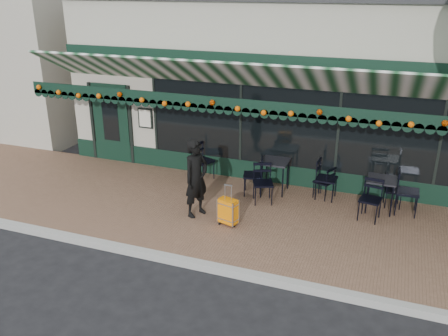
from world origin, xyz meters
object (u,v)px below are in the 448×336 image
(chair_a_extra, at_px, (407,192))
(chair_b_left, at_px, (253,176))
(chair_a_front, at_px, (370,200))
(cafe_table_a, at_px, (382,182))
(chair_solo, at_px, (203,161))
(chair_b_right, at_px, (326,179))
(chair_a_right, at_px, (393,191))
(chair_b_front, at_px, (263,184))
(suitcase, at_px, (228,211))
(cafe_table_b, at_px, (275,164))
(chair_a_left, at_px, (324,182))
(woman, at_px, (196,178))

(chair_a_extra, distance_m, chair_b_left, 3.46)
(chair_a_front, xyz_separation_m, chair_b_left, (-2.72, 0.39, 0.02))
(cafe_table_a, distance_m, chair_a_front, 0.60)
(chair_b_left, xyz_separation_m, chair_solo, (-1.48, 0.45, 0.01))
(chair_b_left, distance_m, chair_b_right, 1.72)
(chair_a_front, bearing_deg, chair_a_right, 71.12)
(chair_a_front, relative_size, chair_b_left, 0.96)
(chair_b_left, bearing_deg, chair_b_front, 28.88)
(chair_a_right, distance_m, chair_b_front, 2.93)
(cafe_table_a, bearing_deg, suitcase, -148.41)
(chair_a_right, relative_size, chair_b_right, 0.80)
(cafe_table_b, height_order, chair_b_right, chair_b_right)
(cafe_table_a, bearing_deg, chair_b_right, 169.59)
(cafe_table_a, distance_m, chair_a_left, 1.33)
(chair_b_front, bearing_deg, chair_b_right, 5.92)
(cafe_table_a, xyz_separation_m, chair_b_right, (-1.22, 0.22, -0.20))
(chair_a_left, bearing_deg, chair_b_front, -36.00)
(woman, bearing_deg, chair_b_front, -23.90)
(chair_a_left, relative_size, chair_b_front, 0.86)
(woman, bearing_deg, chair_a_front, -50.22)
(chair_a_right, height_order, chair_a_front, chair_a_front)
(cafe_table_a, xyz_separation_m, chair_a_left, (-1.28, 0.24, -0.29))
(woman, xyz_separation_m, cafe_table_b, (1.27, 1.79, -0.14))
(woman, xyz_separation_m, cafe_table_a, (3.73, 1.61, -0.17))
(chair_b_right, bearing_deg, suitcase, 142.25)
(suitcase, xyz_separation_m, chair_b_right, (1.71, 2.03, 0.18))
(suitcase, xyz_separation_m, chair_solo, (-1.45, 2.12, 0.18))
(cafe_table_a, height_order, chair_b_front, chair_b_front)
(chair_a_right, height_order, chair_b_left, chair_b_left)
(woman, distance_m, chair_a_extra, 4.61)
(chair_a_left, relative_size, chair_solo, 0.83)
(cafe_table_a, distance_m, chair_solo, 4.40)
(suitcase, height_order, chair_a_extra, chair_a_extra)
(cafe_table_a, relative_size, chair_b_front, 0.82)
(suitcase, height_order, chair_solo, chair_solo)
(cafe_table_b, xyz_separation_m, chair_a_right, (2.72, 0.13, -0.34))
(cafe_table_b, xyz_separation_m, chair_solo, (-1.92, 0.13, -0.24))
(chair_b_right, bearing_deg, chair_b_front, 121.02)
(chair_a_extra, height_order, chair_solo, chair_a_extra)
(suitcase, height_order, chair_b_front, chair_b_front)
(chair_a_extra, bearing_deg, chair_b_front, 99.77)
(chair_b_front, bearing_deg, suitcase, -128.97)
(woman, height_order, chair_a_extra, woman)
(chair_a_left, height_order, chair_solo, chair_solo)
(chair_b_right, bearing_deg, chair_a_right, -84.31)
(chair_b_left, bearing_deg, cafe_table_a, 78.04)
(chair_a_right, bearing_deg, chair_a_front, 143.85)
(chair_a_right, relative_size, chair_b_left, 0.81)
(cafe_table_b, distance_m, chair_a_right, 2.75)
(cafe_table_a, bearing_deg, chair_a_left, 169.31)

